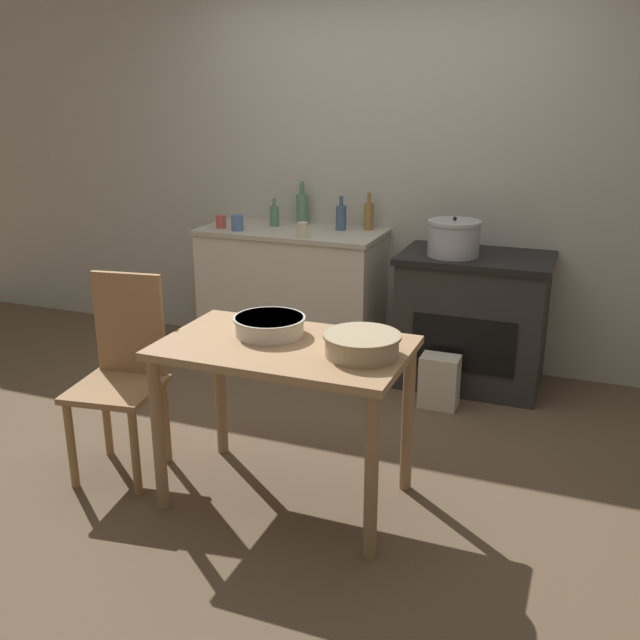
% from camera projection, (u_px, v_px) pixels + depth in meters
% --- Properties ---
extents(ground_plane, '(14.00, 14.00, 0.00)m').
position_uv_depth(ground_plane, '(292.00, 448.00, 3.79)').
color(ground_plane, brown).
extents(wall_back, '(8.00, 0.07, 2.55)m').
position_uv_depth(wall_back, '(383.00, 174.00, 4.80)').
color(wall_back, '#B2AD9E').
rests_on(wall_back, ground_plane).
extents(counter_cabinet, '(1.25, 0.58, 0.91)m').
position_uv_depth(counter_cabinet, '(292.00, 294.00, 4.96)').
color(counter_cabinet, beige).
rests_on(counter_cabinet, ground_plane).
extents(stove, '(0.92, 0.63, 0.85)m').
position_uv_depth(stove, '(472.00, 320.00, 4.52)').
color(stove, '#2D2B28').
rests_on(stove, ground_plane).
extents(work_table, '(1.08, 0.66, 0.76)m').
position_uv_depth(work_table, '(285.00, 370.00, 3.14)').
color(work_table, '#A87F56').
rests_on(work_table, ground_plane).
extents(chair, '(0.45, 0.45, 0.98)m').
position_uv_depth(chair, '(123.00, 371.00, 3.46)').
color(chair, '#997047').
rests_on(chair, ground_plane).
extents(flour_sack, '(0.23, 0.16, 0.32)m').
position_uv_depth(flour_sack, '(439.00, 381.00, 4.25)').
color(flour_sack, beige).
rests_on(flour_sack, ground_plane).
extents(stock_pot, '(0.32, 0.32, 0.24)m').
position_uv_depth(stock_pot, '(454.00, 238.00, 4.32)').
color(stock_pot, '#A8A8AD').
rests_on(stock_pot, stove).
extents(mixing_bowl_large, '(0.33, 0.33, 0.08)m').
position_uv_depth(mixing_bowl_large, '(269.00, 325.00, 3.21)').
color(mixing_bowl_large, silver).
rests_on(mixing_bowl_large, work_table).
extents(mixing_bowl_small, '(0.33, 0.33, 0.09)m').
position_uv_depth(mixing_bowl_small, '(362.00, 344.00, 2.96)').
color(mixing_bowl_small, tan).
rests_on(mixing_bowl_small, work_table).
extents(bottle_far_left, '(0.07, 0.07, 0.23)m').
position_uv_depth(bottle_far_left, '(341.00, 217.00, 4.78)').
color(bottle_far_left, '#3D5675').
rests_on(bottle_far_left, counter_cabinet).
extents(bottle_left, '(0.07, 0.07, 0.25)m').
position_uv_depth(bottle_left, '(369.00, 216.00, 4.79)').
color(bottle_left, olive).
rests_on(bottle_left, counter_cabinet).
extents(bottle_mid_left, '(0.06, 0.06, 0.19)m').
position_uv_depth(bottle_mid_left, '(274.00, 216.00, 4.92)').
color(bottle_mid_left, '#517F5B').
rests_on(bottle_mid_left, counter_cabinet).
extents(bottle_center_left, '(0.08, 0.08, 0.30)m').
position_uv_depth(bottle_center_left, '(302.00, 208.00, 4.96)').
color(bottle_center_left, '#517F5B').
rests_on(bottle_center_left, counter_cabinet).
extents(cup_center, '(0.07, 0.07, 0.09)m').
position_uv_depth(cup_center, '(302.00, 230.00, 4.56)').
color(cup_center, beige).
rests_on(cup_center, counter_cabinet).
extents(cup_center_right, '(0.07, 0.07, 0.09)m').
position_uv_depth(cup_center_right, '(221.00, 222.00, 4.86)').
color(cup_center_right, '#B74C42').
rests_on(cup_center_right, counter_cabinet).
extents(cup_mid_right, '(0.08, 0.08, 0.10)m').
position_uv_depth(cup_mid_right, '(237.00, 223.00, 4.77)').
color(cup_mid_right, '#4C6B99').
rests_on(cup_mid_right, counter_cabinet).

